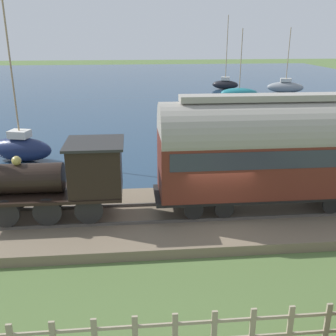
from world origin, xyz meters
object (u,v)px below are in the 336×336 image
steam_locomotive (63,175)px  rowboat_mid_harbor (206,146)px  sailboat_gray (285,87)px  sailboat_navy (21,148)px  rowboat_off_pier (247,141)px  passenger_coach (276,148)px  sailboat_black (225,84)px  sailboat_teal (239,93)px  rowboat_near_shore (297,140)px

steam_locomotive → rowboat_mid_harbor: steam_locomotive is taller
sailboat_gray → sailboat_navy: size_ratio=0.88×
steam_locomotive → rowboat_off_pier: size_ratio=2.60×
passenger_coach → sailboat_black: bearing=-10.5°
passenger_coach → sailboat_black: size_ratio=1.03×
steam_locomotive → sailboat_navy: bearing=24.0°
sailboat_teal → sailboat_navy: 29.52m
sailboat_teal → rowboat_near_shore: 20.17m
sailboat_navy → rowboat_near_shore: 18.32m
steam_locomotive → rowboat_off_pier: 15.67m
rowboat_mid_harbor → rowboat_off_pier: rowboat_off_pier is taller
sailboat_navy → rowboat_off_pier: size_ratio=3.82×
passenger_coach → sailboat_black: 39.62m
steam_locomotive → sailboat_black: 41.93m
rowboat_off_pier → sailboat_navy: bearing=128.7°
sailboat_gray → rowboat_off_pier: bearing=169.5°
rowboat_mid_harbor → rowboat_off_pier: 3.15m
sailboat_gray → rowboat_mid_harbor: sailboat_gray is taller
sailboat_navy → sailboat_teal: bearing=-25.6°
passenger_coach → sailboat_gray: bearing=-22.0°
passenger_coach → rowboat_mid_harbor: bearing=4.2°
sailboat_teal → sailboat_gray: size_ratio=0.98×
sailboat_teal → sailboat_navy: (-22.19, 19.46, 0.19)m
sailboat_navy → rowboat_off_pier: 14.90m
rowboat_mid_harbor → sailboat_gray: bearing=-9.6°
steam_locomotive → sailboat_teal: 34.83m
passenger_coach → rowboat_mid_harbor: size_ratio=3.16×
passenger_coach → sailboat_teal: bearing=-12.7°
steam_locomotive → sailboat_black: size_ratio=0.65×
sailboat_teal → sailboat_gray: 7.89m
steam_locomotive → rowboat_mid_harbor: bearing=-36.2°
sailboat_black → rowboat_mid_harbor: size_ratio=3.07×
sailboat_black → rowboat_mid_harbor: (-28.42, 7.94, -0.49)m
steam_locomotive → sailboat_black: bearing=-21.9°
sailboat_gray → rowboat_mid_harbor: (-24.29, 14.82, -0.56)m
sailboat_teal → steam_locomotive: bearing=159.5°
passenger_coach → rowboat_off_pier: size_ratio=4.10×
rowboat_mid_harbor → rowboat_near_shore: rowboat_near_shore is taller
rowboat_mid_harbor → sailboat_teal: bearing=1.2°
passenger_coach → sailboat_gray: 37.56m
rowboat_mid_harbor → sailboat_black: bearing=6.2°
sailboat_teal → rowboat_mid_harbor: (-20.69, 7.80, -0.41)m
sailboat_black → rowboat_off_pier: 28.06m
rowboat_off_pier → rowboat_mid_harbor: bearing=134.4°
rowboat_off_pier → passenger_coach: bearing=-161.6°
rowboat_near_shore → rowboat_off_pier: bearing=52.4°
sailboat_gray → sailboat_black: (4.13, 6.88, -0.06)m
sailboat_black → steam_locomotive: bearing=176.8°
passenger_coach → sailboat_black: (38.89, -7.17, -2.37)m
sailboat_gray → passenger_coach: bearing=174.1°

